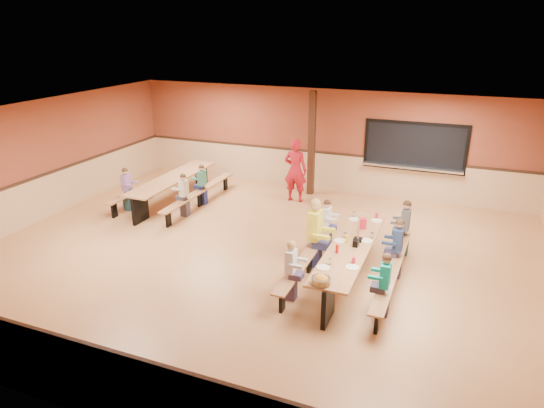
% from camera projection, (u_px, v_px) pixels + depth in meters
% --- Properties ---
extents(ground, '(12.00, 12.00, 0.00)m').
position_uv_depth(ground, '(257.00, 256.00, 10.51)').
color(ground, '#A2683D').
rests_on(ground, ground).
extents(room_envelope, '(12.04, 10.04, 3.02)m').
position_uv_depth(room_envelope, '(257.00, 227.00, 10.27)').
color(room_envelope, brown).
rests_on(room_envelope, ground).
extents(kitchen_pass_through, '(2.78, 0.28, 1.38)m').
position_uv_depth(kitchen_pass_through, '(414.00, 149.00, 13.39)').
color(kitchen_pass_through, black).
rests_on(kitchen_pass_through, ground).
extents(structural_post, '(0.18, 0.18, 3.00)m').
position_uv_depth(structural_post, '(312.00, 144.00, 13.88)').
color(structural_post, black).
rests_on(structural_post, ground).
extents(cafeteria_table_main, '(1.91, 3.70, 0.74)m').
position_uv_depth(cafeteria_table_main, '(350.00, 255.00, 9.40)').
color(cafeteria_table_main, '#99653D').
rests_on(cafeteria_table_main, ground).
extents(cafeteria_table_second, '(1.91, 3.70, 0.74)m').
position_uv_depth(cafeteria_table_second, '(173.00, 184.00, 13.52)').
color(cafeteria_table_second, '#99653D').
rests_on(cafeteria_table_second, ground).
extents(seated_child_white_left, '(0.34, 0.28, 1.15)m').
position_uv_depth(seated_child_white_left, '(291.00, 271.00, 8.71)').
color(seated_child_white_left, silver).
rests_on(seated_child_white_left, ground).
extents(seated_adult_yellow, '(0.49, 0.40, 1.45)m').
position_uv_depth(seated_adult_yellow, '(315.00, 233.00, 9.89)').
color(seated_adult_yellow, yellow).
rests_on(seated_adult_yellow, ground).
extents(seated_child_grey_left, '(0.33, 0.27, 1.13)m').
position_uv_depth(seated_child_grey_left, '(326.00, 225.00, 10.73)').
color(seated_child_grey_left, silver).
rests_on(seated_child_grey_left, ground).
extents(seated_child_teal_right, '(0.34, 0.28, 1.15)m').
position_uv_depth(seated_child_teal_right, '(384.00, 285.00, 8.22)').
color(seated_child_teal_right, '#0EAFA2').
rests_on(seated_child_teal_right, ground).
extents(seated_child_navy_right, '(0.37, 0.31, 1.22)m').
position_uv_depth(seated_child_navy_right, '(397.00, 248.00, 9.49)').
color(seated_child_navy_right, navy).
rests_on(seated_child_navy_right, ground).
extents(seated_child_char_right, '(0.38, 0.31, 1.22)m').
position_uv_depth(seated_child_char_right, '(405.00, 228.00, 10.43)').
color(seated_child_char_right, '#444A4E').
rests_on(seated_child_char_right, ground).
extents(seated_child_purple_sec, '(0.34, 0.28, 1.16)m').
position_uv_depth(seated_child_purple_sec, '(127.00, 189.00, 12.95)').
color(seated_child_purple_sec, '#84598B').
rests_on(seated_child_purple_sec, ground).
extents(seated_child_green_sec, '(0.33, 0.27, 1.13)m').
position_uv_depth(seated_child_green_sec, '(202.00, 185.00, 13.37)').
color(seated_child_green_sec, '#398069').
rests_on(seated_child_green_sec, ground).
extents(seated_child_tan_sec, '(0.33, 0.27, 1.13)m').
position_uv_depth(seated_child_tan_sec, '(184.00, 195.00, 12.54)').
color(seated_child_tan_sec, '#BEBA9A').
rests_on(seated_child_tan_sec, ground).
extents(standing_woman, '(0.67, 0.45, 1.80)m').
position_uv_depth(standing_woman, '(295.00, 170.00, 13.52)').
color(standing_woman, '#A4121F').
rests_on(standing_woman, ground).
extents(punch_pitcher, '(0.16, 0.16, 0.22)m').
position_uv_depth(punch_pitcher, '(363.00, 223.00, 10.05)').
color(punch_pitcher, red).
rests_on(punch_pitcher, cafeteria_table_main).
extents(chip_bowl, '(0.32, 0.32, 0.15)m').
position_uv_depth(chip_bowl, '(321.00, 280.00, 7.91)').
color(chip_bowl, orange).
rests_on(chip_bowl, cafeteria_table_main).
extents(napkin_dispenser, '(0.10, 0.14, 0.13)m').
position_uv_depth(napkin_dispenser, '(356.00, 243.00, 9.25)').
color(napkin_dispenser, black).
rests_on(napkin_dispenser, cafeteria_table_main).
extents(condiment_mustard, '(0.06, 0.06, 0.17)m').
position_uv_depth(condiment_mustard, '(347.00, 239.00, 9.38)').
color(condiment_mustard, yellow).
rests_on(condiment_mustard, cafeteria_table_main).
extents(condiment_ketchup, '(0.06, 0.06, 0.17)m').
position_uv_depth(condiment_ketchup, '(337.00, 249.00, 8.98)').
color(condiment_ketchup, '#B2140F').
rests_on(condiment_ketchup, cafeteria_table_main).
extents(table_paddle, '(0.16, 0.16, 0.56)m').
position_uv_depth(table_paddle, '(358.00, 235.00, 9.46)').
color(table_paddle, black).
rests_on(table_paddle, cafeteria_table_main).
extents(place_settings, '(0.65, 3.30, 0.11)m').
position_uv_depth(place_settings, '(351.00, 242.00, 9.31)').
color(place_settings, beige).
rests_on(place_settings, cafeteria_table_main).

